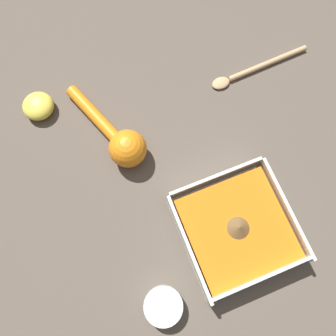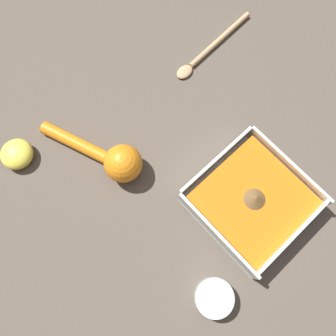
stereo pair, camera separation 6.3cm
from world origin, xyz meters
name	(u,v)px [view 2 (the right image)]	position (x,y,z in m)	size (l,w,h in m)	color
ground_plane	(233,219)	(0.00, 0.00, 0.00)	(4.00, 4.00, 0.00)	brown
square_dish	(250,199)	(0.00, 0.04, 0.02)	(0.20, 0.20, 0.06)	silver
spice_bowl	(214,297)	(0.07, -0.13, 0.02)	(0.07, 0.07, 0.03)	silver
lemon_squeezer	(113,159)	(-0.24, -0.10, 0.03)	(0.22, 0.12, 0.07)	orange
lemon_half	(17,154)	(-0.38, -0.23, 0.02)	(0.06, 0.06, 0.04)	#EFDB4C
wooden_spoon	(210,49)	(-0.30, 0.23, 0.01)	(0.03, 0.23, 0.01)	tan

